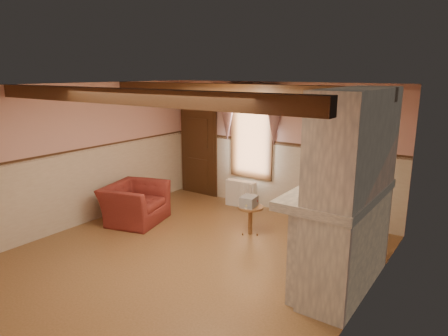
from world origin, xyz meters
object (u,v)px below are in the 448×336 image
Objects in this scene: radiator at (241,194)px; mantel_clock at (357,171)px; armchair at (135,203)px; side_table at (250,220)px; bowl at (335,189)px; oil_lamp at (345,176)px.

mantel_clock is (2.95, -1.30, 1.22)m from radiator.
armchair is 5.01× the size of mantel_clock.
side_table is 2.47m from bowl.
radiator is 3.44m from mantel_clock.
radiator is at bearing 156.27° from mantel_clock.
bowl is (4.20, -0.19, 1.07)m from armchair.
mantel_clock is at bearing 90.00° from bowl.
bowl is 0.40m from oil_lamp.
bowl is at bearing -108.05° from armchair.
mantel_clock is at bearing 90.00° from oil_lamp.
side_table is at bearing -86.18° from armchair.
armchair is 4.36m from oil_lamp.
oil_lamp is at bearing 90.00° from bowl.
bowl reaches higher than side_table.
side_table is 2.39m from oil_lamp.
oil_lamp is at bearing -39.22° from radiator.
armchair is at bearing -160.68° from side_table.
oil_lamp reaches higher than armchair.
radiator is 3.70m from oil_lamp.
bowl reaches higher than radiator.
armchair reaches higher than side_table.
bowl is at bearing -27.08° from side_table.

